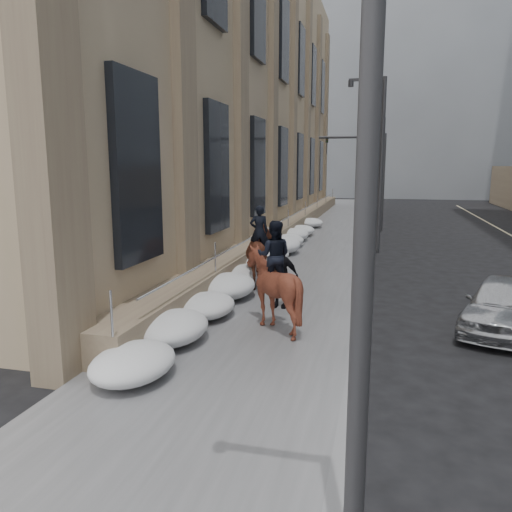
{
  "coord_description": "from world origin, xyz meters",
  "views": [
    {
      "loc": [
        3.03,
        -10.04,
        4.08
      ],
      "look_at": [
        -0.18,
        2.65,
        1.7
      ],
      "focal_mm": 35.0,
      "sensor_mm": 36.0,
      "label": 1
    }
  ],
  "objects_px": {
    "mounted_horse_left": "(263,254)",
    "mounted_horse_right": "(273,284)",
    "car_silver": "(503,304)",
    "pedestrian": "(280,276)"
  },
  "relations": [
    {
      "from": "mounted_horse_left",
      "to": "mounted_horse_right",
      "type": "height_order",
      "value": "mounted_horse_left"
    },
    {
      "from": "mounted_horse_left",
      "to": "car_silver",
      "type": "bearing_deg",
      "value": 135.35
    },
    {
      "from": "mounted_horse_left",
      "to": "car_silver",
      "type": "xyz_separation_m",
      "value": [
        6.82,
        -2.74,
        -0.5
      ]
    },
    {
      "from": "mounted_horse_right",
      "to": "car_silver",
      "type": "distance_m",
      "value": 5.77
    },
    {
      "from": "mounted_horse_right",
      "to": "car_silver",
      "type": "relative_size",
      "value": 0.67
    },
    {
      "from": "mounted_horse_left",
      "to": "pedestrian",
      "type": "height_order",
      "value": "mounted_horse_left"
    },
    {
      "from": "pedestrian",
      "to": "car_silver",
      "type": "bearing_deg",
      "value": 4.47
    },
    {
      "from": "pedestrian",
      "to": "car_silver",
      "type": "distance_m",
      "value": 5.75
    },
    {
      "from": "pedestrian",
      "to": "car_silver",
      "type": "relative_size",
      "value": 0.45
    },
    {
      "from": "mounted_horse_left",
      "to": "car_silver",
      "type": "height_order",
      "value": "mounted_horse_left"
    }
  ]
}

